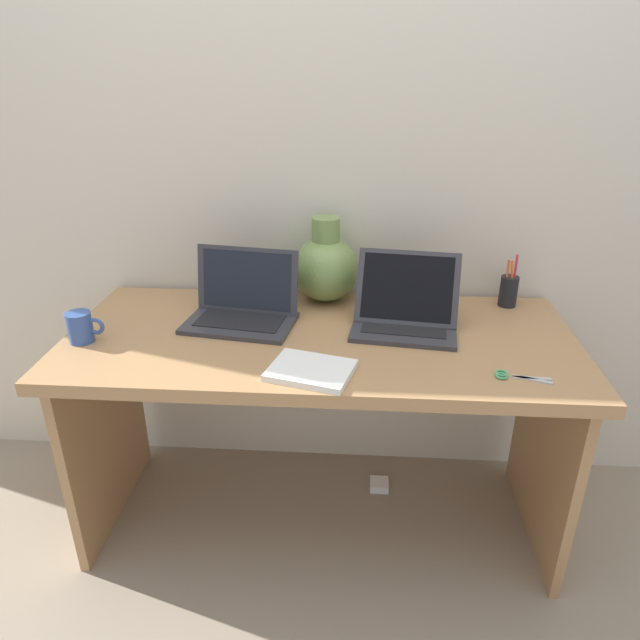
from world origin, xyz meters
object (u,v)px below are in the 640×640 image
object	(u,v)px
laptop_left	(243,303)
pen_cup	(509,290)
power_brick	(379,485)
laptop_right	(406,309)
scissors	(513,376)
coffee_mug	(81,327)
notebook_stack	(311,370)
green_vase	(326,267)

from	to	relation	value
laptop_left	pen_cup	world-z (taller)	laptop_left
power_brick	laptop_right	bearing A→B (deg)	-62.98
laptop_left	scissors	bearing A→B (deg)	-21.74
laptop_left	coffee_mug	bearing A→B (deg)	-157.75
notebook_stack	coffee_mug	size ratio (longest dim) A/B	1.96
laptop_left	pen_cup	distance (m)	0.89
notebook_stack	scissors	xyz separation A→B (m)	(0.54, 0.02, -0.01)
coffee_mug	power_brick	world-z (taller)	coffee_mug
green_vase	pen_cup	size ratio (longest dim) A/B	1.58
laptop_right	laptop_left	bearing A→B (deg)	178.54
laptop_right	notebook_stack	distance (m)	0.42
laptop_left	laptop_right	bearing A→B (deg)	-1.46
notebook_stack	power_brick	bearing A→B (deg)	61.08
laptop_right	pen_cup	bearing A→B (deg)	28.14
notebook_stack	laptop_left	bearing A→B (deg)	126.59
pen_cup	power_brick	world-z (taller)	pen_cup
notebook_stack	pen_cup	xyz separation A→B (m)	(0.63, 0.51, 0.05)
power_brick	laptop_left	bearing A→B (deg)	-170.61
notebook_stack	scissors	world-z (taller)	notebook_stack
laptop_left	laptop_right	xyz separation A→B (m)	(0.52, -0.01, -0.00)
laptop_left	notebook_stack	xyz separation A→B (m)	(0.24, -0.33, -0.05)
notebook_stack	power_brick	size ratio (longest dim) A/B	3.11
laptop_left	green_vase	xyz separation A→B (m)	(0.25, 0.19, 0.06)
laptop_right	scissors	size ratio (longest dim) A/B	2.35
green_vase	notebook_stack	bearing A→B (deg)	-90.92
laptop_right	power_brick	distance (m)	0.78
laptop_left	power_brick	bearing A→B (deg)	9.39
coffee_mug	scissors	xyz separation A→B (m)	(1.24, -0.13, -0.04)
coffee_mug	power_brick	distance (m)	1.23
pen_cup	power_brick	size ratio (longest dim) A/B	2.65
laptop_left	laptop_right	distance (m)	0.52
laptop_left	coffee_mug	xyz separation A→B (m)	(-0.45, -0.19, -0.01)
notebook_stack	laptop_right	bearing A→B (deg)	49.39
notebook_stack	pen_cup	bearing A→B (deg)	38.87
pen_cup	power_brick	distance (m)	0.88
notebook_stack	green_vase	bearing A→B (deg)	89.08
laptop_right	scissors	distance (m)	0.41
laptop_left	coffee_mug	world-z (taller)	laptop_left
scissors	green_vase	bearing A→B (deg)	136.39
laptop_right	notebook_stack	world-z (taller)	laptop_right
green_vase	pen_cup	distance (m)	0.63
green_vase	scissors	world-z (taller)	green_vase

